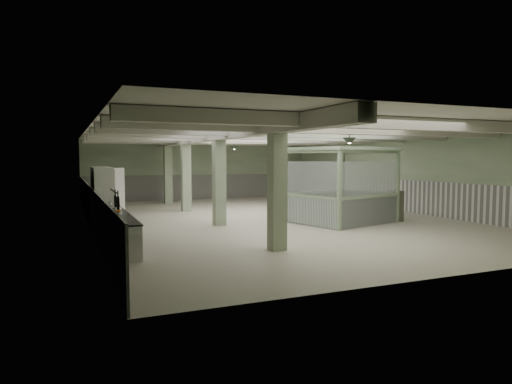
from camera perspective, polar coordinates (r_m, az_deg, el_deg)
name	(u,v)px	position (r m, az deg, el deg)	size (l,w,h in m)	color
floor	(269,219)	(19.04, 1.62, -3.34)	(20.00, 20.00, 0.00)	silver
ceiling	(269,132)	(18.91, 1.64, 7.54)	(14.00, 20.00, 0.02)	silver
wall_back	(201,170)	(28.28, -6.84, 2.77)	(14.00, 0.02, 3.60)	#A9BD97
wall_front	(465,192)	(10.65, 24.63, 0.04)	(14.00, 0.02, 3.60)	#A9BD97
wall_left	(89,178)	(17.20, -20.10, 1.62)	(0.02, 20.00, 3.60)	#A9BD97
wall_right	(403,173)	(22.71, 17.92, 2.24)	(0.02, 20.00, 3.60)	#A9BD97
wainscot_left	(91,208)	(17.27, -19.93, -1.86)	(0.05, 19.90, 1.50)	silver
wainscot_right	(402,195)	(22.75, 17.81, -0.40)	(0.05, 19.90, 1.50)	silver
wainscot_back	(202,187)	(28.31, -6.81, 0.64)	(13.90, 0.05, 1.50)	silver
girder	(211,136)	(18.00, -5.67, 6.99)	(0.45, 19.90, 0.40)	beige
beam_a	(389,123)	(12.49, 16.28, 8.25)	(13.90, 0.35, 0.32)	beige
beam_b	(336,129)	(14.51, 9.97, 7.77)	(13.90, 0.35, 0.32)	beige
beam_c	(298,133)	(16.66, 5.25, 7.35)	(13.90, 0.35, 0.32)	beige
beam_d	(269,136)	(18.90, 1.64, 7.00)	(13.90, 0.35, 0.32)	beige
beam_e	(247,139)	(21.19, -1.19, 6.70)	(13.90, 0.35, 0.32)	beige
beam_f	(228,140)	(23.53, -3.47, 6.45)	(13.90, 0.35, 0.32)	beige
beam_g	(214,142)	(25.90, -5.33, 6.23)	(13.90, 0.35, 0.32)	beige
column_a	(277,184)	(12.40, 2.67, 0.96)	(0.42, 0.42, 3.60)	#9BAC8A
column_b	(219,177)	(17.04, -4.63, 1.84)	(0.42, 0.42, 3.60)	#9BAC8A
column_c	(186,173)	(21.84, -8.77, 2.33)	(0.42, 0.42, 3.60)	#9BAC8A
column_d	(168,171)	(25.73, -10.96, 2.58)	(0.42, 0.42, 3.60)	#9BAC8A
hook_rail	(113,191)	(9.63, -17.39, 0.12)	(0.02, 0.02, 1.20)	black
pendant_front	(349,141)	(14.77, 11.59, 6.25)	(0.44, 0.44, 0.22)	#2E3D2D
pendant_mid	(275,146)	(19.55, 2.37, 5.82)	(0.44, 0.44, 0.22)	#2E3D2D
pendant_back	(234,148)	(24.16, -2.74, 5.51)	(0.44, 0.44, 0.22)	#2E3D2D
prep_counter	(114,230)	(13.77, -17.28, -4.51)	(0.86, 4.93, 0.91)	#B4B3B8
pitcher_near	(118,209)	(13.84, -16.84, -2.03)	(0.19, 0.22, 0.28)	#B4B3B8
pitcher_far	(110,204)	(15.45, -17.79, -1.49)	(0.16, 0.19, 0.24)	#B4B3B8
veg_colander	(107,205)	(15.63, -18.09, -1.56)	(0.39, 0.39, 0.18)	#39393D
orange_bowl	(118,214)	(13.54, -16.87, -2.60)	(0.22, 0.22, 0.08)	#B2B2B7
skillet_near	(118,203)	(9.32, -16.86, -1.35)	(0.27, 0.27, 0.04)	black
skillet_far	(115,201)	(9.82, -17.17, -1.09)	(0.26, 0.26, 0.03)	black
walkin_cooler	(103,199)	(16.63, -18.63, -0.82)	(1.07, 2.42, 2.22)	white
guard_booth	(341,173)	(18.12, 10.62, 2.36)	(4.29, 3.89, 2.93)	#93AD8A
filing_cabinet	(396,206)	(19.10, 17.09, -1.65)	(0.40, 0.57, 1.23)	#5A5D4E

